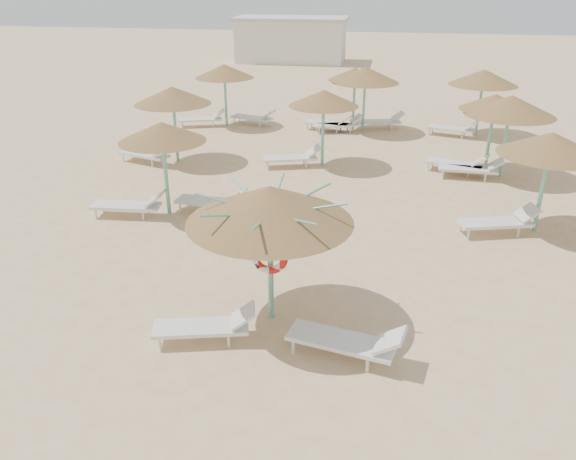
# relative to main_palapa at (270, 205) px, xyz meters

# --- Properties ---
(ground) EXTENTS (120.00, 120.00, 0.00)m
(ground) POSITION_rel_main_palapa_xyz_m (0.37, -0.01, -2.42)
(ground) COLOR #E0B988
(ground) RESTS_ON ground
(main_palapa) EXTENTS (3.10, 3.10, 2.78)m
(main_palapa) POSITION_rel_main_palapa_xyz_m (0.00, 0.00, 0.00)
(main_palapa) COLOR #67B3A2
(main_palapa) RESTS_ON ground
(lounger_main_a) EXTENTS (1.96, 1.01, 0.68)m
(lounger_main_a) POSITION_rel_main_palapa_xyz_m (-0.99, -0.96, -2.09)
(lounger_main_a) COLOR silver
(lounger_main_a) RESTS_ON ground
(lounger_main_b) EXTENTS (2.15, 1.04, 0.75)m
(lounger_main_b) POSITION_rel_main_palapa_xyz_m (1.61, -1.03, -2.06)
(lounger_main_b) COLOR silver
(lounger_main_b) RESTS_ON ground
(palapa_field) EXTENTS (19.97, 12.97, 2.72)m
(palapa_field) POSITION_rel_main_palapa_xyz_m (2.99, 10.42, -0.11)
(palapa_field) COLOR #67B3A2
(palapa_field) RESTS_ON ground
(service_hut) EXTENTS (8.40, 4.40, 3.25)m
(service_hut) POSITION_rel_main_palapa_xyz_m (-5.63, 34.99, -0.77)
(service_hut) COLOR silver
(service_hut) RESTS_ON ground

